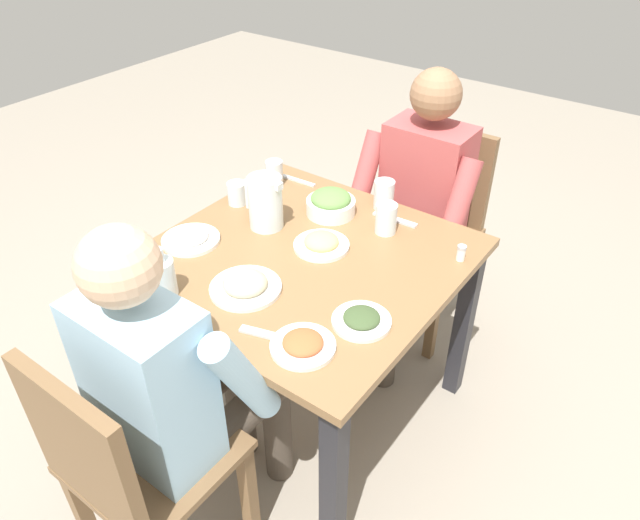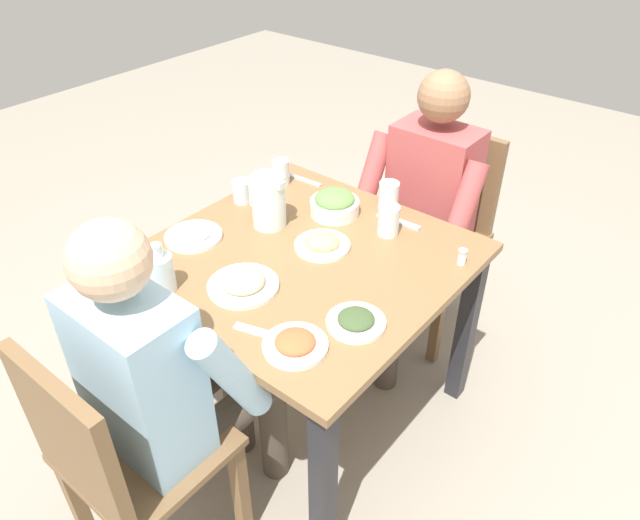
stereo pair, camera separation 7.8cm
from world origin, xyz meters
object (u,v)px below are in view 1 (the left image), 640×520
(diner_near, at_px, (412,210))
(water_glass_near_left, at_px, (384,195))
(chair_far, at_px, (128,467))
(salad_bowl, at_px, (331,203))
(diner_far, at_px, (179,380))
(chair_near, at_px, (432,219))
(water_pitcher, at_px, (265,202))
(plate_fries, at_px, (321,243))
(plate_yoghurt, at_px, (191,238))
(water_glass_far_left, at_px, (386,218))
(salt_shaker, at_px, (461,253))
(plate_beans, at_px, (245,285))
(dining_table, at_px, (304,283))
(water_glass_by_pitcher, at_px, (274,173))
(plate_dolmas, at_px, (362,319))
(plate_rice_curry, at_px, (303,344))
(water_glass_far_right, at_px, (237,193))
(oil_carafe, at_px, (163,279))

(diner_near, xyz_separation_m, water_glass_near_left, (0.04, 0.16, 0.12))
(chair_far, bearing_deg, salad_bowl, -84.28)
(diner_far, bearing_deg, chair_near, -92.96)
(water_pitcher, height_order, plate_fries, water_pitcher)
(diner_near, distance_m, plate_yoghurt, 0.87)
(plate_fries, relative_size, water_glass_far_left, 1.74)
(salt_shaker, bearing_deg, plate_beans, 49.20)
(dining_table, relative_size, water_pitcher, 5.09)
(diner_near, relative_size, water_glass_by_pitcher, 12.03)
(chair_near, height_order, plate_yoghurt, chair_near)
(plate_dolmas, xyz_separation_m, plate_rice_curry, (0.07, 0.18, 0.00))
(salad_bowl, height_order, water_glass_far_left, water_glass_far_left)
(water_glass_far_right, bearing_deg, water_glass_near_left, -147.06)
(oil_carafe, bearing_deg, plate_yoghurt, -59.34)
(plate_fries, xyz_separation_m, water_glass_near_left, (-0.03, -0.35, 0.04))
(diner_far, distance_m, plate_beans, 0.35)
(plate_fries, relative_size, oil_carafe, 1.15)
(chair_near, bearing_deg, plate_rice_curry, 98.52)
(plate_beans, bearing_deg, water_glass_near_left, -97.00)
(diner_far, xyz_separation_m, plate_fries, (0.00, -0.66, 0.09))
(plate_yoghurt, xyz_separation_m, plate_rice_curry, (-0.62, 0.18, -0.00))
(water_pitcher, relative_size, plate_yoghurt, 0.96)
(chair_far, bearing_deg, plate_yoghurt, -58.66)
(water_glass_far_right, distance_m, water_glass_by_pitcher, 0.20)
(water_glass_by_pitcher, bearing_deg, chair_near, -136.40)
(water_glass_far_right, relative_size, oil_carafe, 0.52)
(plate_fries, height_order, oil_carafe, oil_carafe)
(plate_yoghurt, distance_m, water_glass_far_left, 0.67)
(oil_carafe, bearing_deg, chair_near, -104.55)
(salad_bowl, relative_size, oil_carafe, 1.09)
(plate_fries, bearing_deg, oil_carafe, 63.98)
(plate_dolmas, bearing_deg, plate_rice_curry, 68.01)
(plate_rice_curry, bearing_deg, plate_fries, -59.79)
(plate_fries, bearing_deg, salad_bowl, -62.71)
(salad_bowl, xyz_separation_m, plate_yoghurt, (0.28, 0.43, -0.03))
(chair_near, relative_size, water_glass_by_pitcher, 9.06)
(plate_beans, bearing_deg, diner_near, -98.62)
(plate_yoghurt, bearing_deg, dining_table, -156.29)
(plate_yoghurt, distance_m, water_glass_near_left, 0.71)
(diner_near, height_order, plate_dolmas, diner_near)
(plate_rice_curry, xyz_separation_m, water_glass_far_left, (0.12, -0.63, 0.04))
(chair_far, xyz_separation_m, water_glass_near_left, (-0.03, -1.21, 0.27))
(plate_fries, height_order, plate_yoghurt, plate_fries)
(chair_far, bearing_deg, oil_carafe, -58.24)
(plate_rice_curry, relative_size, water_glass_far_right, 2.12)
(plate_beans, relative_size, water_glass_far_right, 2.59)
(dining_table, distance_m, salad_bowl, 0.33)
(plate_rice_curry, xyz_separation_m, water_glass_near_left, (0.21, -0.77, 0.04))
(water_pitcher, height_order, plate_dolmas, water_pitcher)
(chair_far, distance_m, plate_fries, 0.90)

